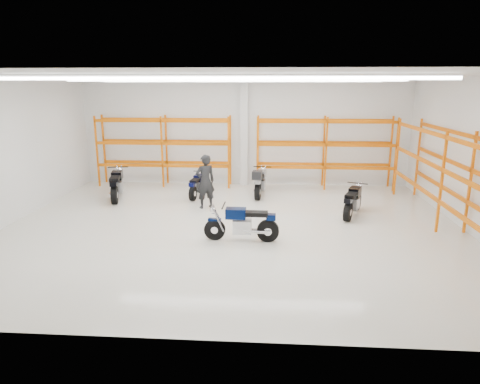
# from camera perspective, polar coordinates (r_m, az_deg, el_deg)

# --- Properties ---
(ground) EXTENTS (14.00, 14.00, 0.00)m
(ground) POSITION_cam_1_polar(r_m,az_deg,el_deg) (13.18, -0.99, -4.73)
(ground) COLOR beige
(ground) RESTS_ON ground
(room_shell) EXTENTS (14.02, 12.02, 4.51)m
(room_shell) POSITION_cam_1_polar(r_m,az_deg,el_deg) (12.54, -1.05, 9.66)
(room_shell) COLOR white
(room_shell) RESTS_ON ground
(motorcycle_main) EXTENTS (2.11, 0.70, 1.03)m
(motorcycle_main) POSITION_cam_1_polar(r_m,az_deg,el_deg) (11.93, 0.64, -4.32)
(motorcycle_main) COLOR black
(motorcycle_main) RESTS_ON ground
(motorcycle_back_a) EXTENTS (0.84, 2.31, 1.15)m
(motorcycle_back_a) POSITION_cam_1_polar(r_m,az_deg,el_deg) (16.90, -16.12, 0.84)
(motorcycle_back_a) COLOR black
(motorcycle_back_a) RESTS_ON ground
(motorcycle_back_b) EXTENTS (0.66, 1.89, 0.93)m
(motorcycle_back_b) POSITION_cam_1_polar(r_m,az_deg,el_deg) (16.68, -5.71, 0.80)
(motorcycle_back_b) COLOR black
(motorcycle_back_b) RESTS_ON ground
(motorcycle_back_c) EXTENTS (0.71, 2.25, 1.15)m
(motorcycle_back_c) POSITION_cam_1_polar(r_m,az_deg,el_deg) (16.70, 2.65, 1.29)
(motorcycle_back_c) COLOR black
(motorcycle_back_c) RESTS_ON ground
(motorcycle_back_d) EXTENTS (1.02, 1.97, 1.02)m
(motorcycle_back_d) POSITION_cam_1_polar(r_m,az_deg,el_deg) (14.64, 14.78, -1.31)
(motorcycle_back_d) COLOR black
(motorcycle_back_d) RESTS_ON ground
(standing_man) EXTENTS (0.83, 0.74, 1.91)m
(standing_man) POSITION_cam_1_polar(r_m,az_deg,el_deg) (15.04, -4.65, 1.40)
(standing_man) COLOR black
(standing_man) RESTS_ON ground
(structural_column) EXTENTS (0.32, 0.32, 4.50)m
(structural_column) POSITION_cam_1_polar(r_m,az_deg,el_deg) (18.39, 0.55, 7.85)
(structural_column) COLOR white
(structural_column) RESTS_ON ground
(pallet_racking_back_left) EXTENTS (5.67, 0.87, 3.00)m
(pallet_racking_back_left) POSITION_cam_1_polar(r_m,az_deg,el_deg) (18.62, -10.08, 6.28)
(pallet_racking_back_left) COLOR #E56400
(pallet_racking_back_left) RESTS_ON ground
(pallet_racking_back_right) EXTENTS (5.67, 0.87, 3.00)m
(pallet_racking_back_right) POSITION_cam_1_polar(r_m,az_deg,el_deg) (18.22, 11.27, 6.06)
(pallet_racking_back_right) COLOR #E56400
(pallet_racking_back_right) RESTS_ON ground
(pallet_racking_side) EXTENTS (0.87, 9.07, 3.00)m
(pallet_racking_side) POSITION_cam_1_polar(r_m,az_deg,el_deg) (13.77, 26.97, 2.35)
(pallet_racking_side) COLOR #E56400
(pallet_racking_side) RESTS_ON ground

